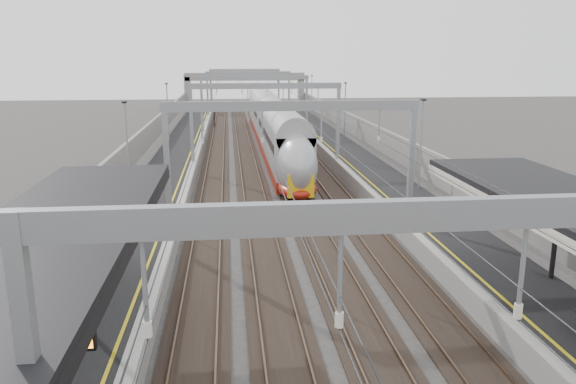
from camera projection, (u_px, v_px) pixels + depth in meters
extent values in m
cube|color=black|center=(176.00, 161.00, 51.06)|extent=(4.00, 120.00, 1.00)
cube|color=black|center=(349.00, 158.00, 52.70)|extent=(4.00, 120.00, 1.00)
cube|color=black|center=(215.00, 165.00, 51.52)|extent=(2.40, 140.00, 0.08)
cube|color=brown|center=(207.00, 165.00, 51.43)|extent=(0.07, 140.00, 0.14)
cube|color=brown|center=(223.00, 164.00, 51.58)|extent=(0.07, 140.00, 0.14)
cube|color=black|center=(248.00, 165.00, 51.83)|extent=(2.40, 140.00, 0.08)
cube|color=brown|center=(240.00, 164.00, 51.74)|extent=(0.07, 140.00, 0.14)
cube|color=brown|center=(256.00, 164.00, 51.88)|extent=(0.07, 140.00, 0.14)
cube|color=black|center=(280.00, 164.00, 52.14)|extent=(2.40, 140.00, 0.08)
cube|color=brown|center=(272.00, 163.00, 52.04)|extent=(0.07, 140.00, 0.14)
cube|color=brown|center=(288.00, 163.00, 52.19)|extent=(0.07, 140.00, 0.14)
cube|color=black|center=(312.00, 163.00, 52.45)|extent=(2.40, 140.00, 0.08)
cube|color=brown|center=(304.00, 163.00, 52.35)|extent=(0.07, 140.00, 0.14)
cube|color=brown|center=(320.00, 162.00, 52.50)|extent=(0.07, 140.00, 0.14)
cube|color=gray|center=(437.00, 214.00, 8.70)|extent=(13.00, 0.25, 0.50)
cube|color=gray|center=(167.00, 168.00, 28.11)|extent=(0.28, 0.28, 6.60)
cube|color=gray|center=(411.00, 163.00, 29.40)|extent=(0.28, 0.28, 6.60)
cube|color=gray|center=(292.00, 106.00, 28.04)|extent=(13.00, 0.25, 0.50)
cube|color=gray|center=(192.00, 123.00, 47.44)|extent=(0.28, 0.28, 6.60)
cube|color=gray|center=(338.00, 121.00, 48.73)|extent=(0.28, 0.28, 6.60)
cube|color=gray|center=(265.00, 86.00, 47.37)|extent=(13.00, 0.25, 0.50)
cube|color=gray|center=(202.00, 104.00, 66.78)|extent=(0.28, 0.28, 6.60)
cube|color=gray|center=(307.00, 103.00, 68.07)|extent=(0.28, 0.28, 6.60)
cube|color=gray|center=(254.00, 78.00, 66.71)|extent=(13.00, 0.25, 0.50)
cube|color=gray|center=(207.00, 93.00, 86.11)|extent=(0.28, 0.28, 6.60)
cube|color=gray|center=(289.00, 93.00, 87.40)|extent=(0.28, 0.28, 6.60)
cube|color=gray|center=(248.00, 73.00, 86.04)|extent=(13.00, 0.25, 0.50)
cube|color=gray|center=(211.00, 87.00, 103.51)|extent=(0.28, 0.28, 6.60)
cube|color=gray|center=(279.00, 87.00, 104.80)|extent=(0.28, 0.28, 6.60)
cube|color=gray|center=(245.00, 70.00, 103.44)|extent=(13.00, 0.25, 0.50)
cylinder|color=#262628|center=(215.00, 101.00, 55.08)|extent=(0.03, 140.00, 0.03)
cylinder|color=#262628|center=(245.00, 101.00, 55.39)|extent=(0.03, 140.00, 0.03)
cylinder|color=#262628|center=(275.00, 101.00, 55.69)|extent=(0.03, 140.00, 0.03)
cylinder|color=#262628|center=(305.00, 101.00, 56.00)|extent=(0.03, 140.00, 0.03)
cylinder|color=black|center=(51.00, 248.00, 20.33)|extent=(0.20, 0.20, 4.00)
cube|color=black|center=(52.00, 338.00, 10.62)|extent=(1.60, 0.15, 0.55)
cube|color=orange|center=(51.00, 340.00, 10.54)|extent=(1.50, 0.02, 0.42)
cylinder|color=black|center=(556.00, 231.00, 22.31)|extent=(0.20, 0.20, 4.00)
cube|color=gray|center=(245.00, 77.00, 103.71)|extent=(22.00, 2.20, 1.40)
cube|color=gray|center=(188.00, 94.00, 103.36)|extent=(1.00, 2.20, 6.20)
cube|color=gray|center=(301.00, 93.00, 105.51)|extent=(1.00, 2.20, 6.20)
cube|color=gray|center=(140.00, 150.00, 50.47)|extent=(0.30, 120.00, 3.20)
cube|color=gray|center=(383.00, 146.00, 52.77)|extent=(0.30, 120.00, 3.20)
cube|color=#9F1D0E|center=(281.00, 159.00, 51.59)|extent=(2.85, 24.26, 0.84)
cube|color=#9F9FA4|center=(281.00, 137.00, 51.12)|extent=(2.85, 24.26, 3.16)
cube|color=black|center=(291.00, 182.00, 43.46)|extent=(2.11, 2.53, 0.53)
cube|color=#9F1D0E|center=(264.00, 127.00, 75.45)|extent=(2.85, 24.26, 0.84)
cube|color=#9F9FA4|center=(263.00, 112.00, 74.98)|extent=(2.85, 24.26, 3.16)
cube|color=black|center=(268.00, 138.00, 67.32)|extent=(2.11, 2.53, 0.53)
ellipsoid|color=#9F9FA4|center=(297.00, 166.00, 39.27)|extent=(2.85, 5.48, 4.43)
cube|color=#E9B30C|center=(301.00, 186.00, 37.30)|extent=(1.79, 0.12, 1.58)
cube|color=black|center=(300.00, 162.00, 37.39)|extent=(1.69, 0.60, 0.99)
cylinder|color=black|center=(214.00, 117.00, 79.38)|extent=(0.12, 0.12, 3.00)
cube|color=black|center=(214.00, 105.00, 79.00)|extent=(0.32, 0.22, 0.75)
sphere|color=#0CE526|center=(214.00, 104.00, 78.84)|extent=(0.16, 0.16, 0.16)
cylinder|color=black|center=(275.00, 118.00, 77.24)|extent=(0.12, 0.12, 3.00)
cube|color=black|center=(275.00, 107.00, 76.87)|extent=(0.32, 0.22, 0.75)
sphere|color=red|center=(275.00, 106.00, 76.71)|extent=(0.16, 0.16, 0.16)
cylinder|color=black|center=(290.00, 118.00, 77.97)|extent=(0.12, 0.12, 3.00)
cube|color=black|center=(290.00, 106.00, 77.59)|extent=(0.32, 0.22, 0.75)
sphere|color=#0CE526|center=(291.00, 105.00, 77.43)|extent=(0.16, 0.16, 0.16)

